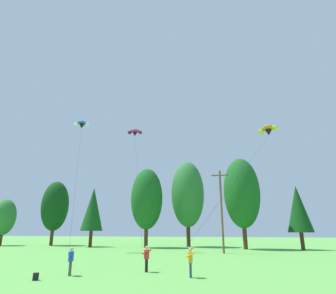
{
  "coord_description": "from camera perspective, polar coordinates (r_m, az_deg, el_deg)",
  "views": [
    {
      "loc": [
        5.89,
        0.33,
        2.76
      ],
      "look_at": [
        0.86,
        23.75,
        9.8
      ],
      "focal_mm": 30.2,
      "sensor_mm": 36.0,
      "label": 1
    }
  ],
  "objects": [
    {
      "name": "kite_flyer_mid",
      "position": [
        20.93,
        -4.34,
        -21.16
      ],
      "size": [
        0.58,
        0.61,
        1.69
      ],
      "color": "black",
      "rests_on": "ground_plane"
    },
    {
      "name": "treeline_tree_b",
      "position": [
        59.14,
        -21.83,
        -10.97
      ],
      "size": [
        4.99,
        4.99,
        11.81
      ],
      "color": "#472D19",
      "rests_on": "ground_plane"
    },
    {
      "name": "treeline_tree_e",
      "position": [
        50.95,
        3.98,
        -9.4
      ],
      "size": [
        5.77,
        5.77,
        14.71
      ],
      "color": "#472D19",
      "rests_on": "ground_plane"
    },
    {
      "name": "treeline_tree_f",
      "position": [
        46.09,
        14.65,
        -8.9
      ],
      "size": [
        5.52,
        5.52,
        13.77
      ],
      "color": "#472D19",
      "rests_on": "ground_plane"
    },
    {
      "name": "kite_flyer_near",
      "position": [
        20.25,
        -19.0,
        -20.57
      ],
      "size": [
        0.34,
        0.6,
        1.69
      ],
      "color": "#4C4C51",
      "rests_on": "ground_plane"
    },
    {
      "name": "utility_pole",
      "position": [
        37.38,
        10.76,
        -12.07
      ],
      "size": [
        2.2,
        0.26,
        10.24
      ],
      "color": "brown",
      "rests_on": "ground_plane"
    },
    {
      "name": "backpack",
      "position": [
        19.27,
        -25.13,
        -22.59
      ],
      "size": [
        0.4,
        0.38,
        0.4
      ],
      "primitive_type": "cube",
      "rotation": [
        0.0,
        0.0,
        0.6
      ],
      "color": "black",
      "rests_on": "ground_plane"
    },
    {
      "name": "kite_flyer_far",
      "position": [
        18.6,
        4.53,
        -21.77
      ],
      "size": [
        0.64,
        0.67,
        1.69
      ],
      "color": "navy",
      "rests_on": "ground_plane"
    },
    {
      "name": "treeline_tree_d",
      "position": [
        48.55,
        -4.31,
        -10.33
      ],
      "size": [
        5.29,
        5.29,
        12.94
      ],
      "color": "#472D19",
      "rests_on": "ground_plane"
    },
    {
      "name": "parafoil_kite_high_blue_white",
      "position": [
        44.77,
        -17.01,
        4.38
      ],
      "size": [
        12.17,
        19.83,
        17.45
      ],
      "color": "blue"
    },
    {
      "name": "parafoil_kite_far_orange",
      "position": [
        41.03,
        19.56,
        3.24
      ],
      "size": [
        10.06,
        21.4,
        15.02
      ],
      "color": "orange"
    },
    {
      "name": "treeline_tree_a",
      "position": [
        62.44,
        -30.15,
        -12.1
      ],
      "size": [
        4.07,
        4.07,
        8.41
      ],
      "color": "#472D19",
      "rests_on": "ground_plane"
    },
    {
      "name": "parafoil_kite_mid_magenta",
      "position": [
        42.86,
        -6.7,
        2.9
      ],
      "size": [
        8.32,
        18.72,
        15.83
      ],
      "color": "#D12893"
    },
    {
      "name": "treeline_tree_c",
      "position": [
        52.23,
        -14.95,
        -12.02
      ],
      "size": [
        3.79,
        3.79,
        9.96
      ],
      "color": "#472D19",
      "rests_on": "ground_plane"
    },
    {
      "name": "treeline_tree_g",
      "position": [
        47.27,
        24.79,
        -11.25
      ],
      "size": [
        3.63,
        3.63,
        9.23
      ],
      "color": "#472D19",
      "rests_on": "ground_plane"
    }
  ]
}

